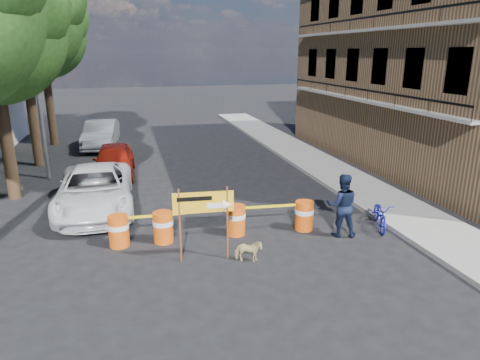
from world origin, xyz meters
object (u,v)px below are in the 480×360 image
barrel_mid_left (163,227)px  barrel_far_right (304,215)px  bicycle (382,202)px  pedestrian (342,205)px  barrel_mid_right (236,219)px  dog (248,251)px  barrel_far_left (119,230)px  sedan_silver (101,134)px  suv_white (95,190)px  sedan_red (114,160)px  detour_sign (212,207)px

barrel_mid_left → barrel_far_right: (4.24, -0.19, 0.00)m
barrel_mid_left → bicycle: bicycle is taller
pedestrian → bicycle: 1.47m
barrel_mid_right → dog: barrel_mid_right is taller
barrel_mid_left → barrel_far_left: bearing=177.9°
dog → sedan_silver: sedan_silver is taller
barrel_mid_right → barrel_far_right: (2.11, -0.18, 0.00)m
barrel_mid_right → pedestrian: size_ratio=0.47×
barrel_mid_left → bicycle: bearing=-5.8°
bicycle → dog: size_ratio=2.36×
dog → suv_white: suv_white is taller
barrel_mid_left → suv_white: 3.79m
pedestrian → bicycle: size_ratio=1.13×
pedestrian → dog: pedestrian is taller
barrel_far_right → sedan_silver: 15.38m
sedan_red → pedestrian: bearing=-49.9°
barrel_far_right → pedestrian: 1.21m
pedestrian → barrel_mid_left: bearing=9.3°
detour_sign → suv_white: size_ratio=0.37×
barrel_far_left → bicycle: size_ratio=0.53×
pedestrian → barrel_mid_right: bearing=2.8°
pedestrian → bicycle: bearing=-153.1°
bicycle → suv_white: 9.41m
barrel_mid_right → pedestrian: pedestrian is taller
dog → sedan_red: bearing=38.9°
barrel_far_left → suv_white: suv_white is taller
barrel_mid_left → barrel_mid_right: size_ratio=1.00×
barrel_mid_left → sedan_silver: (-2.28, 13.74, 0.30)m
barrel_mid_right → barrel_mid_left: bearing=179.7°
detour_sign → sedan_silver: detour_sign is taller
barrel_mid_left → barrel_mid_right: bearing=-0.3°
barrel_far_left → dog: 3.73m
barrel_far_left → suv_white: size_ratio=0.17×
barrel_far_right → barrel_mid_right: bearing=175.2°
barrel_far_left → barrel_mid_left: same height
barrel_far_left → detour_sign: bearing=-32.0°
barrel_mid_left → sedan_red: (-1.46, 7.48, 0.23)m
detour_sign → barrel_mid_right: bearing=60.5°
barrel_far_left → detour_sign: (2.38, -1.48, 0.99)m
bicycle → sedan_red: (-8.03, 8.16, -0.14)m
barrel_mid_right → suv_white: suv_white is taller
dog → suv_white: 6.43m
barrel_far_left → suv_white: (-0.78, 3.16, 0.27)m
barrel_far_right → bicycle: 2.41m
dog → pedestrian: bearing=-55.1°
barrel_mid_left → pedestrian: 5.22m
barrel_mid_left → dog: (2.02, -1.80, -0.17)m
detour_sign → sedan_red: bearing=111.5°
barrel_mid_right → suv_white: bearing=142.2°
barrel_far_right → suv_white: suv_white is taller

